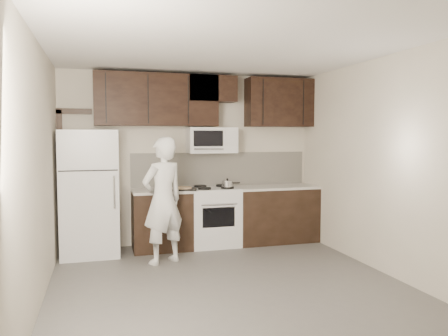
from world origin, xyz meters
name	(u,v)px	position (x,y,z in m)	size (l,w,h in m)	color
floor	(231,288)	(0.00, 0.00, 0.00)	(4.50, 4.50, 0.00)	#595653
back_wall	(191,159)	(0.00, 2.25, 1.35)	(4.00, 4.00, 0.00)	#BBB29F
ceiling	(232,45)	(0.00, 0.00, 2.70)	(4.50, 4.50, 0.00)	white
counter_run	(232,216)	(0.60, 1.94, 0.46)	(2.95, 0.64, 0.91)	black
stove	(214,216)	(0.30, 1.94, 0.46)	(0.76, 0.66, 0.94)	silver
backsplash	(221,169)	(0.50, 2.24, 1.18)	(2.90, 0.02, 0.54)	beige
upper_cabinets	(206,100)	(0.21, 2.08, 2.28)	(3.48, 0.35, 0.78)	black
microwave	(212,140)	(0.30, 2.06, 1.65)	(0.76, 0.42, 0.40)	silver
refrigerator	(90,193)	(-1.55, 1.89, 0.90)	(0.80, 0.76, 1.80)	silver
door_trim	(63,168)	(-1.92, 2.21, 1.25)	(0.50, 0.08, 2.12)	black
saucepan	(227,184)	(0.48, 1.79, 0.97)	(0.29, 0.16, 0.16)	silver
baking_tray	(182,189)	(-0.22, 1.81, 0.92)	(0.43, 0.32, 0.02)	black
pizza	(182,188)	(-0.22, 1.81, 0.94)	(0.29, 0.29, 0.02)	tan
person	(163,200)	(-0.59, 1.20, 0.85)	(0.62, 0.41, 1.71)	silver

